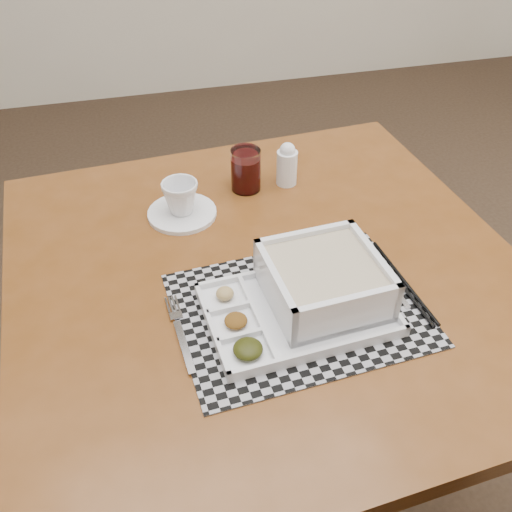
# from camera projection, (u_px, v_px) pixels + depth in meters

# --- Properties ---
(floor) EXTENTS (5.00, 5.00, 0.00)m
(floor) POSITION_uv_depth(u_px,v_px,m) (330.00, 433.00, 1.67)
(floor) COLOR #322419
(floor) RESTS_ON ground
(dining_table) EXTENTS (1.05, 1.05, 0.74)m
(dining_table) POSITION_uv_depth(u_px,v_px,m) (268.00, 296.00, 1.16)
(dining_table) COLOR #5D3110
(dining_table) RESTS_ON ground
(placemat) EXTENTS (0.45, 0.36, 0.00)m
(placemat) POSITION_uv_depth(u_px,v_px,m) (298.00, 309.00, 1.02)
(placemat) COLOR #96959C
(placemat) RESTS_ON dining_table
(serving_tray) EXTENTS (0.33, 0.25, 0.09)m
(serving_tray) POSITION_uv_depth(u_px,v_px,m) (316.00, 289.00, 1.00)
(serving_tray) COLOR white
(serving_tray) RESTS_ON placemat
(fork) EXTENTS (0.03, 0.19, 0.00)m
(fork) POSITION_uv_depth(u_px,v_px,m) (181.00, 331.00, 0.97)
(fork) COLOR #B9B9C0
(fork) RESTS_ON placemat
(spoon) EXTENTS (0.04, 0.18, 0.01)m
(spoon) POSITION_uv_depth(u_px,v_px,m) (373.00, 261.00, 1.11)
(spoon) COLOR #B9B9C0
(spoon) RESTS_ON placemat
(chopsticks) EXTENTS (0.03, 0.24, 0.01)m
(chopsticks) POSITION_uv_depth(u_px,v_px,m) (402.00, 282.00, 1.07)
(chopsticks) COLOR black
(chopsticks) RESTS_ON placemat
(saucer) EXTENTS (0.15, 0.15, 0.01)m
(saucer) POSITION_uv_depth(u_px,v_px,m) (182.00, 213.00, 1.24)
(saucer) COLOR white
(saucer) RESTS_ON dining_table
(cup) EXTENTS (0.09, 0.09, 0.07)m
(cup) POSITION_uv_depth(u_px,v_px,m) (181.00, 197.00, 1.21)
(cup) COLOR white
(cup) RESTS_ON saucer
(juice_glass) EXTENTS (0.07, 0.07, 0.10)m
(juice_glass) POSITION_uv_depth(u_px,v_px,m) (246.00, 171.00, 1.30)
(juice_glass) COLOR white
(juice_glass) RESTS_ON dining_table
(creamer_bottle) EXTENTS (0.05, 0.05, 0.10)m
(creamer_bottle) POSITION_uv_depth(u_px,v_px,m) (287.00, 164.00, 1.31)
(creamer_bottle) COLOR white
(creamer_bottle) RESTS_ON dining_table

